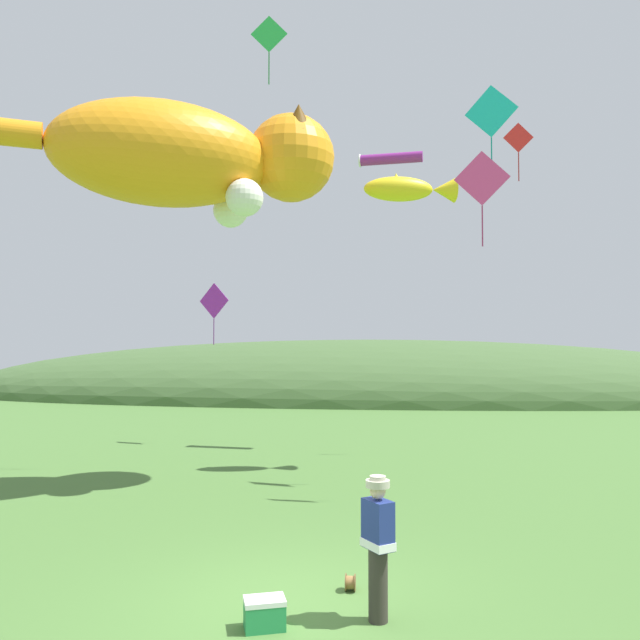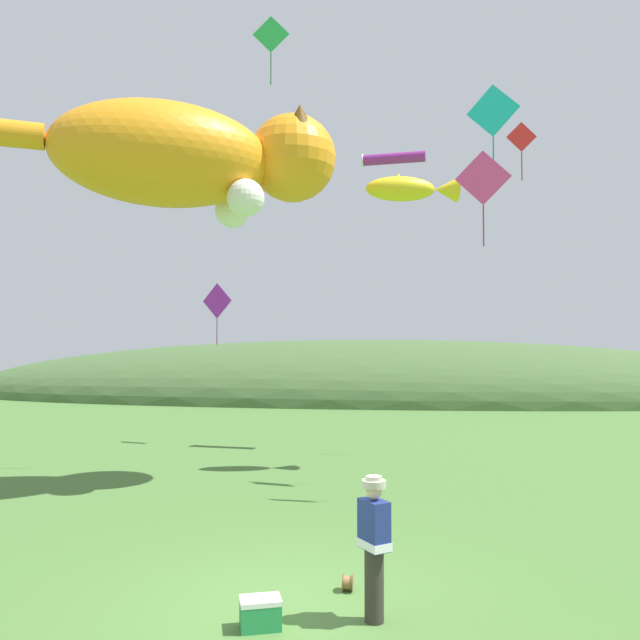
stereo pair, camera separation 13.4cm
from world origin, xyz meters
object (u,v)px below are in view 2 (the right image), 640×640
Objects in this scene: kite_fish_windsock at (411,189)px; kite_tube_streamer at (392,159)px; kite_diamond_pink at (483,179)px; picnic_cooler at (260,613)px; kite_diamond_green at (271,35)px; kite_giant_cat at (193,158)px; kite_spool at (348,583)px; kite_diamond_red at (521,138)px; kite_diamond_teal at (493,111)px; festival_attendant at (374,543)px; kite_diamond_violet at (217,301)px.

kite_tube_streamer is (-0.49, 3.42, 1.88)m from kite_fish_windsock.
picnic_cooler is at bearing -119.36° from kite_diamond_pink.
kite_tube_streamer reaches higher than kite_diamond_pink.
kite_tube_streamer is 5.70m from kite_diamond_green.
kite_giant_cat is 8.09m from kite_tube_streamer.
kite_tube_streamer is at bearing 53.33° from kite_giant_cat.
kite_diamond_red is (4.61, 10.92, 9.67)m from kite_spool.
kite_spool is 0.12× the size of kite_diamond_green.
kite_spool is at bearing -97.65° from kite_fish_windsock.
kite_tube_streamer is at bearing 115.38° from kite_diamond_teal.
kite_spool is 0.11× the size of kite_diamond_teal.
festival_attendant is at bearing -66.47° from kite_spool.
kite_diamond_teal is at bearing -109.79° from kite_diamond_red.
kite_diamond_teal is (2.44, -5.15, -0.46)m from kite_tube_streamer.
kite_tube_streamer is 4.08m from kite_diamond_red.
kite_tube_streamer is 1.12× the size of kite_diamond_green.
picnic_cooler is (-1.35, -0.34, -0.77)m from festival_attendant.
kite_fish_windsock is (5.21, 2.92, -0.16)m from kite_giant_cat.
kite_fish_windsock is 4.79m from kite_diamond_red.
picnic_cooler is (-0.96, -1.25, 0.07)m from kite_spool.
kite_diamond_teal is (5.76, -1.16, -2.82)m from kite_diamond_green.
kite_diamond_pink reaches higher than festival_attendant.
kite_diamond_red is 6.76m from kite_diamond_pink.
kite_diamond_green is (-3.07, 8.75, 10.96)m from festival_attendant.
picnic_cooler is 12.40m from kite_fish_windsock.
kite_fish_windsock is 1.24× the size of kite_diamond_violet.
kite_diamond_pink reaches higher than kite_spool.
kite_spool is 1.58m from picnic_cooler.
kite_tube_streamer is (0.64, 11.84, 9.44)m from kite_spool.
kite_giant_cat is at bearing -78.82° from kite_diamond_violet.
kite_diamond_teal is at bearing 9.41° from kite_giant_cat.
kite_diamond_pink is at bearing -108.97° from kite_diamond_red.
kite_fish_windsock reaches higher than kite_diamond_pink.
kite_diamond_green is 8.18m from kite_diamond_red.
kite_diamond_teal is at bearing 62.99° from picnic_cooler.
kite_diamond_violet is at bearing 146.94° from kite_diamond_teal.
kite_diamond_pink is (2.61, 5.09, 6.91)m from kite_spool.
kite_giant_cat reaches higher than kite_fish_windsock.
picnic_cooler is 0.27× the size of kite_tube_streamer.
kite_diamond_teal is (1.96, -1.73, 1.43)m from kite_fish_windsock.
kite_diamond_pink is at bearing -41.64° from kite_diamond_violet.
kite_tube_streamer is at bearing 167.01° from kite_diamond_red.
festival_attendant is 0.92× the size of kite_diamond_green.
kite_spool is 0.11× the size of kite_diamond_pink.
kite_fish_windsock reaches higher than picnic_cooler.
picnic_cooler reaches higher than kite_spool.
kite_diamond_violet is (-6.05, 0.38, -4.67)m from kite_tube_streamer.
festival_attendant is at bearing -91.11° from kite_tube_streamer.
kite_diamond_green reaches higher than festival_attendant.
kite_diamond_pink is at bearing -3.50° from kite_giant_cat.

